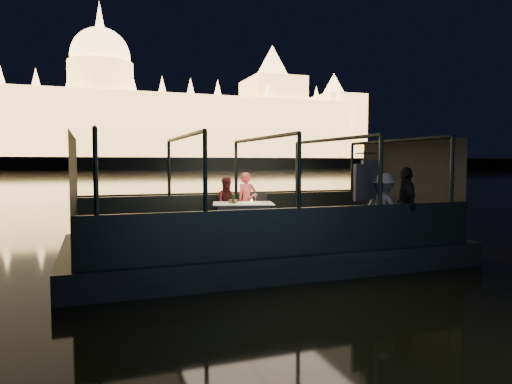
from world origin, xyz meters
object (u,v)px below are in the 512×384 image
object	(u,v)px
person_woman_coral	(247,201)
passenger_dark	(406,204)
dining_table_central	(243,219)
person_man_maroon	(228,201)
chair_port_left	(227,213)
coat_stand	(364,203)
passenger_stripe	(384,205)
wine_bottle	(233,198)
chair_port_right	(261,213)

from	to	relation	value
person_woman_coral	passenger_dark	xyz separation A→B (m)	(2.53, -3.21, 0.10)
dining_table_central	person_man_maroon	bearing A→B (deg)	99.66
person_woman_coral	person_man_maroon	bearing A→B (deg)	171.76
chair_port_left	passenger_dark	size ratio (longest dim) A/B	0.53
person_woman_coral	coat_stand	bearing A→B (deg)	-70.63
dining_table_central	chair_port_left	xyz separation A→B (m)	(-0.18, 0.75, 0.06)
chair_port_left	dining_table_central	bearing A→B (deg)	-77.39
passenger_stripe	wine_bottle	world-z (taller)	passenger_stripe
chair_port_right	person_woman_coral	size ratio (longest dim) A/B	0.64
passenger_stripe	passenger_dark	size ratio (longest dim) A/B	0.92
passenger_dark	coat_stand	bearing A→B (deg)	-80.28
coat_stand	passenger_stripe	bearing A→B (deg)	-6.04
dining_table_central	person_woman_coral	world-z (taller)	person_woman_coral
chair_port_right	chair_port_left	bearing A→B (deg)	179.35
chair_port_left	person_woman_coral	size ratio (longest dim) A/B	0.59
person_man_maroon	passenger_stripe	bearing A→B (deg)	-45.17
coat_stand	wine_bottle	world-z (taller)	coat_stand
dining_table_central	wine_bottle	distance (m)	0.60
passenger_dark	dining_table_central	bearing A→B (deg)	-109.33
coat_stand	passenger_stripe	xyz separation A→B (m)	(0.46, -0.05, -0.05)
passenger_stripe	wine_bottle	bearing A→B (deg)	31.13
coat_stand	passenger_dark	distance (m)	0.96
chair_port_right	person_woman_coral	xyz separation A→B (m)	(-0.29, 0.28, 0.30)
passenger_dark	person_man_maroon	bearing A→B (deg)	-116.61
dining_table_central	coat_stand	xyz separation A→B (m)	(1.97, -2.20, 0.51)
passenger_dark	wine_bottle	bearing A→B (deg)	-105.69
person_man_maroon	wine_bottle	size ratio (longest dim) A/B	4.67
person_man_maroon	wine_bottle	bearing A→B (deg)	-92.95
wine_bottle	passenger_stripe	bearing A→B (deg)	-38.46
coat_stand	person_man_maroon	xyz separation A→B (m)	(-2.12, 3.04, -0.15)
passenger_stripe	passenger_dark	distance (m)	0.49
person_woman_coral	dining_table_central	bearing A→B (deg)	-122.60
chair_port_left	passenger_stripe	bearing A→B (deg)	-49.76
wine_bottle	dining_table_central	bearing A→B (deg)	19.59
dining_table_central	chair_port_right	distance (m)	0.88
dining_table_central	passenger_stripe	bearing A→B (deg)	-42.72
person_man_maroon	passenger_dark	bearing A→B (deg)	-41.40
passenger_dark	wine_bottle	xyz separation A→B (m)	(-3.19, 2.27, 0.06)
chair_port_right	person_woman_coral	world-z (taller)	person_woman_coral
chair_port_left	passenger_dark	xyz separation A→B (m)	(3.09, -3.12, 0.40)
chair_port_right	person_man_maroon	world-z (taller)	person_man_maroon
person_woman_coral	wine_bottle	bearing A→B (deg)	-133.15
chair_port_right	passenger_stripe	size ratio (longest dim) A/B	0.63
person_man_maroon	person_woman_coral	bearing A→B (deg)	5.01
dining_table_central	person_man_maroon	world-z (taller)	person_man_maroon
chair_port_left	coat_stand	xyz separation A→B (m)	(2.15, -2.95, 0.45)
passenger_stripe	wine_bottle	distance (m)	3.46
chair_port_right	person_woman_coral	bearing A→B (deg)	148.07
person_man_maroon	chair_port_right	bearing A→B (deg)	-13.94
chair_port_left	wine_bottle	world-z (taller)	wine_bottle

